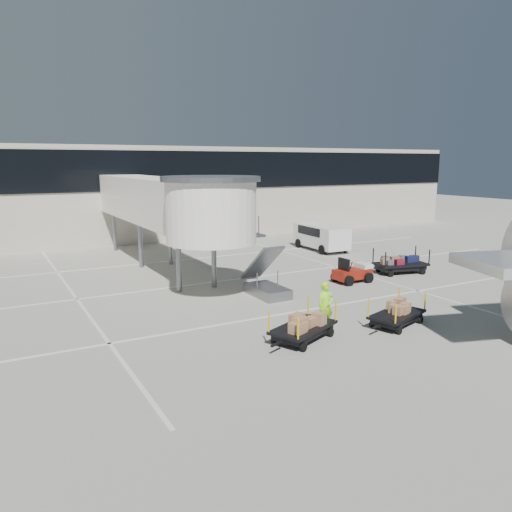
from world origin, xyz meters
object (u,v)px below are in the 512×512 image
at_px(box_cart_near, 395,313).
at_px(minivan, 320,235).
at_px(suitcase_cart, 400,264).
at_px(baggage_tug, 353,273).
at_px(box_cart_far, 304,327).
at_px(ground_worker, 326,306).

relative_size(box_cart_near, minivan, 0.65).
xyz_separation_m(suitcase_cart, minivan, (0.63, 9.12, 0.58)).
distance_m(baggage_tug, box_cart_near, 7.53).
distance_m(box_cart_near, minivan, 18.16).
relative_size(baggage_tug, minivan, 0.44).
distance_m(baggage_tug, suitcase_cart, 4.06).
bearing_deg(box_cart_near, suitcase_cart, 26.30).
xyz_separation_m(baggage_tug, minivan, (4.66, 9.54, 0.62)).
bearing_deg(suitcase_cart, minivan, 98.03).
bearing_deg(box_cart_near, minivan, 46.01).
height_order(box_cart_near, box_cart_far, box_cart_far).
distance_m(box_cart_far, minivan, 20.22).
height_order(box_cart_near, minivan, minivan).
xyz_separation_m(suitcase_cart, box_cart_far, (-11.75, -6.86, -0.04)).
height_order(baggage_tug, minivan, minivan).
relative_size(baggage_tug, suitcase_cart, 0.56).
height_order(suitcase_cart, box_cart_near, suitcase_cart).
relative_size(baggage_tug, ground_worker, 1.12).
bearing_deg(baggage_tug, ground_worker, -138.87).
height_order(box_cart_far, minivan, minivan).
bearing_deg(minivan, box_cart_near, -113.73).
xyz_separation_m(baggage_tug, ground_worker, (-6.25, -5.80, 0.47)).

